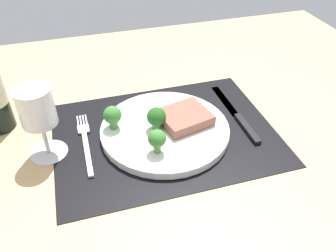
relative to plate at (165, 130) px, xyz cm
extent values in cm
cube|color=tan|center=(0.00, 0.00, -2.60)|extent=(140.00, 110.00, 3.00)
cube|color=black|center=(0.00, 0.00, -0.95)|extent=(45.76, 34.25, 0.30)
cylinder|color=white|center=(0.00, 0.00, 0.00)|extent=(26.77, 26.77, 1.60)
cube|color=#8C5647|center=(4.43, 0.54, 1.95)|extent=(11.60, 10.73, 2.30)
cylinder|color=#5B8942|center=(-10.18, 2.94, 1.58)|extent=(1.77, 1.77, 1.57)
sphere|color=#387A2D|center=(-10.18, 2.94, 3.95)|extent=(3.72, 3.72, 3.72)
cylinder|color=#5B8942|center=(-1.77, -0.50, 1.49)|extent=(1.80, 1.80, 1.38)
sphere|color=#235B1E|center=(-1.77, -0.50, 3.84)|extent=(3.92, 3.92, 3.92)
cylinder|color=#5B8942|center=(-3.45, -6.81, 1.69)|extent=(1.39, 1.39, 1.78)
sphere|color=#387A2D|center=(-3.45, -6.81, 4.05)|extent=(3.46, 3.46, 3.46)
cube|color=silver|center=(-16.34, -2.00, -0.55)|extent=(1.00, 13.00, 0.50)
cube|color=silver|center=(-16.34, 5.80, -0.55)|extent=(2.40, 2.60, 0.40)
cube|color=silver|center=(-17.24, 8.90, -0.55)|extent=(0.30, 3.60, 0.35)
cube|color=silver|center=(-16.64, 8.90, -0.55)|extent=(0.30, 3.60, 0.35)
cube|color=silver|center=(-16.04, 8.90, -0.55)|extent=(0.30, 3.60, 0.35)
cube|color=silver|center=(-15.44, 8.90, -0.55)|extent=(0.30, 3.60, 0.35)
cube|color=black|center=(17.07, -3.90, -0.40)|extent=(1.40, 10.00, 0.80)
cube|color=silver|center=(17.07, 7.60, -0.65)|extent=(1.80, 13.00, 0.30)
cylinder|color=silver|center=(-23.58, 0.91, -0.90)|extent=(7.34, 7.34, 0.40)
cylinder|color=silver|center=(-23.58, 0.91, 2.83)|extent=(0.80, 0.80, 7.07)
cylinder|color=silver|center=(-23.58, 0.91, 10.01)|extent=(6.50, 6.50, 7.29)
cylinder|color=tan|center=(-23.58, 0.91, 7.46)|extent=(5.72, 5.72, 2.19)
camera|label=1|loc=(-15.30, -54.14, 45.71)|focal=37.10mm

